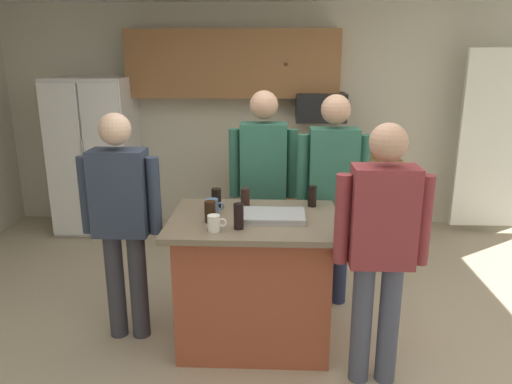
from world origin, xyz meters
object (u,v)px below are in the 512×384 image
object	(u,v)px
kitchen_island	(254,280)
glass_pilsner	(210,212)
person_guest_by_door	(263,179)
tumbler_amber	(239,216)
person_guest_right	(332,187)
glass_stout_tall	(216,199)
mug_blue_stoneware	(214,223)
serving_tray	(273,216)
microwave_over_range	(321,107)
person_elder_center	(121,214)
glass_short_whisky	(245,198)
person_host_foreground	(381,241)
refrigerator	(96,155)
glass_dark_ale	(312,196)
mug_ceramic_white	(212,207)

from	to	relation	value
kitchen_island	glass_pilsner	xyz separation A→B (m)	(-0.29, -0.10, 0.54)
person_guest_by_door	tumbler_amber	xyz separation A→B (m)	(-0.13, -1.01, 0.01)
person_guest_right	glass_stout_tall	world-z (taller)	person_guest_right
glass_pilsner	mug_blue_stoneware	distance (m)	0.18
serving_tray	microwave_over_range	bearing A→B (deg)	78.17
person_elder_center	glass_pilsner	xyz separation A→B (m)	(0.64, -0.12, 0.06)
glass_short_whisky	glass_pilsner	world-z (taller)	same
microwave_over_range	person_elder_center	xyz separation A→B (m)	(-1.58, -2.42, -0.49)
glass_short_whisky	mug_blue_stoneware	size ratio (longest dim) A/B	1.17
kitchen_island	glass_short_whisky	bearing A→B (deg)	108.18
microwave_over_range	person_elder_center	world-z (taller)	person_elder_center
glass_pilsner	tumbler_amber	xyz separation A→B (m)	(0.20, -0.12, 0.01)
person_host_foreground	mug_blue_stoneware	bearing A→B (deg)	20.05
person_guest_right	refrigerator	bearing A→B (deg)	-78.93
glass_dark_ale	mug_ceramic_white	bearing A→B (deg)	-163.65
mug_ceramic_white	tumbler_amber	distance (m)	0.36
microwave_over_range	tumbler_amber	xyz separation A→B (m)	(-0.73, -2.66, -0.41)
glass_dark_ale	serving_tray	world-z (taller)	glass_dark_ale
glass_stout_tall	refrigerator	bearing A→B (deg)	128.31
glass_short_whisky	mug_ceramic_white	world-z (taller)	glass_short_whisky
kitchen_island	person_guest_right	world-z (taller)	person_guest_right
person_elder_center	glass_short_whisky	bearing A→B (deg)	15.09
glass_dark_ale	tumbler_amber	distance (m)	0.71
mug_blue_stoneware	tumbler_amber	bearing A→B (deg)	18.10
person_guest_right	glass_short_whisky	distance (m)	0.77
microwave_over_range	refrigerator	bearing A→B (deg)	-177.40
kitchen_island	mug_blue_stoneware	distance (m)	0.64
glass_stout_tall	serving_tray	xyz separation A→B (m)	(0.41, -0.22, -0.05)
serving_tray	glass_stout_tall	bearing A→B (deg)	151.76
microwave_over_range	glass_stout_tall	world-z (taller)	microwave_over_range
refrigerator	kitchen_island	bearing A→B (deg)	-49.81
glass_pilsner	glass_stout_tall	xyz separation A→B (m)	(0.00, 0.30, 0.00)
person_guest_by_door	serving_tray	distance (m)	0.81
kitchen_island	person_guest_right	size ratio (longest dim) A/B	0.67
person_host_foreground	person_guest_by_door	size ratio (longest dim) A/B	0.95
person_elder_center	kitchen_island	bearing A→B (deg)	0.00
person_elder_center	mug_ceramic_white	xyz separation A→B (m)	(0.64, 0.05, 0.05)
person_host_foreground	person_guest_right	distance (m)	1.05
refrigerator	glass_short_whisky	world-z (taller)	refrigerator
glass_short_whisky	microwave_over_range	bearing A→B (deg)	71.94
person_host_foreground	glass_dark_ale	world-z (taller)	person_host_foreground
glass_dark_ale	glass_pilsner	size ratio (longest dim) A/B	1.08
person_guest_by_door	person_guest_right	world-z (taller)	person_guest_by_door
kitchen_island	person_guest_by_door	xyz separation A→B (m)	(0.04, 0.78, 0.54)
glass_pilsner	tumbler_amber	bearing A→B (deg)	-31.05
kitchen_island	mug_ceramic_white	world-z (taller)	mug_ceramic_white
person_elder_center	mug_ceramic_white	world-z (taller)	person_elder_center
person_host_foreground	person_guest_right	world-z (taller)	person_guest_right
kitchen_island	person_guest_right	xyz separation A→B (m)	(0.60, 0.60, 0.53)
person_guest_right	person_host_foreground	bearing A→B (deg)	54.99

